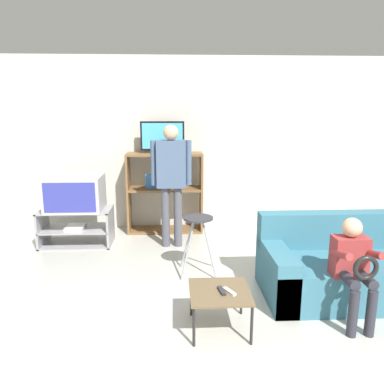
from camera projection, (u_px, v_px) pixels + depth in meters
name	position (u px, v px, depth m)	size (l,w,h in m)	color
ground_plane	(209.00, 375.00, 2.64)	(18.00, 18.00, 0.00)	#B7B7AD
wall_back	(189.00, 144.00, 5.74)	(6.40, 0.06, 2.60)	beige
tv_stand	(77.00, 227.00, 5.14)	(0.96, 0.51, 0.49)	#939399
television_main	(75.00, 193.00, 5.01)	(0.74, 0.54, 0.47)	#B2B2B7
media_shelf	(165.00, 192.00, 5.62)	(1.12, 0.38, 1.20)	brown
television_flat	(162.00, 138.00, 5.45)	(0.64, 0.20, 0.46)	black
folding_stool	(198.00, 229.00, 4.16)	(0.41, 0.37, 0.67)	#99999E
snack_table	(220.00, 295.00, 3.12)	(0.50, 0.50, 0.35)	brown
remote_control_black	(222.00, 291.00, 3.09)	(0.04, 0.14, 0.02)	#232328
remote_control_white	(229.00, 291.00, 3.08)	(0.04, 0.14, 0.02)	silver
couch	(346.00, 269.00, 3.74)	(1.66, 0.86, 0.78)	teal
person_standing_adult	(171.00, 174.00, 4.91)	(0.53, 0.20, 1.63)	#4C4C56
person_seated_child	(353.00, 263.00, 3.19)	(0.33, 0.43, 0.92)	#2D2D38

